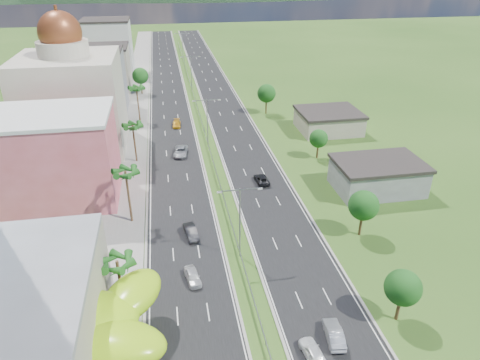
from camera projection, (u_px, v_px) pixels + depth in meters
ground at (254, 306)px, 52.19m from camera, size 500.00×500.00×0.00m
road_left at (169, 97)px, 129.43m from camera, size 11.00×260.00×0.04m
road_right at (218, 95)px, 131.78m from camera, size 11.00×260.00×0.04m
sidewalk_left at (137, 99)px, 127.92m from camera, size 7.00×260.00×0.12m
median_guardrail at (199, 113)px, 114.63m from camera, size 0.10×216.06×0.76m
streetlight_median_b at (240, 216)px, 57.77m from camera, size 6.04×0.25×11.00m
streetlight_median_c at (207, 118)px, 92.62m from camera, size 6.04×0.25×11.00m
streetlight_median_d at (191, 70)px, 131.84m from camera, size 6.04×0.25×11.00m
streetlight_median_e at (182, 44)px, 171.05m from camera, size 6.04×0.25×11.00m
lime_canopy at (70, 323)px, 43.24m from camera, size 18.00×15.00×7.40m
pink_shophouse at (54, 159)px, 72.19m from camera, size 20.00×15.00×15.00m
domed_building at (72, 98)px, 90.44m from camera, size 20.00×20.00×28.70m
midrise_grey at (94, 83)px, 113.94m from camera, size 16.00×15.00×16.00m
midrise_beige at (103, 69)px, 133.81m from camera, size 16.00×15.00×13.00m
midrise_white at (109, 47)px, 152.69m from camera, size 16.00×15.00×18.00m
shed_near at (377, 177)px, 77.21m from camera, size 15.00×10.00×5.00m
shed_far at (328, 122)px, 103.81m from camera, size 14.00×12.00×4.40m
palm_tree_b at (117, 264)px, 48.22m from camera, size 3.60×3.60×8.10m
palm_tree_c at (126, 174)px, 64.97m from camera, size 3.60×3.60×9.60m
palm_tree_d at (133, 127)px, 85.46m from camera, size 3.60×3.60×8.60m
palm_tree_e at (137, 89)px, 106.89m from camera, size 3.60×3.60×9.40m
leafy_tree_lfar at (140, 76)px, 129.94m from camera, size 4.90×4.90×8.05m
leafy_tree_ra at (403, 288)px, 48.13m from camera, size 4.20×4.20×6.90m
leafy_tree_rb at (364, 206)px, 63.23m from camera, size 4.55×4.55×7.47m
leafy_tree_rc at (319, 139)px, 88.47m from camera, size 3.85×3.85×6.33m
leafy_tree_rd at (266, 93)px, 113.42m from camera, size 4.90×4.90×8.05m
car_white_near_left at (193, 276)px, 55.91m from camera, size 2.35×4.38×1.42m
car_dark_left at (191, 232)px, 64.79m from camera, size 2.31×4.87×1.54m
car_silver_mid_left at (181, 151)px, 91.41m from camera, size 3.57×6.20×1.63m
car_yellow_far_left at (177, 124)px, 106.89m from camera, size 2.23×4.83×1.37m
car_white_near_right at (313, 352)px, 45.10m from camera, size 2.35×4.69×1.53m
car_silver_right at (334, 334)px, 47.32m from camera, size 2.24×4.92×1.56m
car_dark_far_right at (262, 179)px, 80.30m from camera, size 2.45×4.91×1.34m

